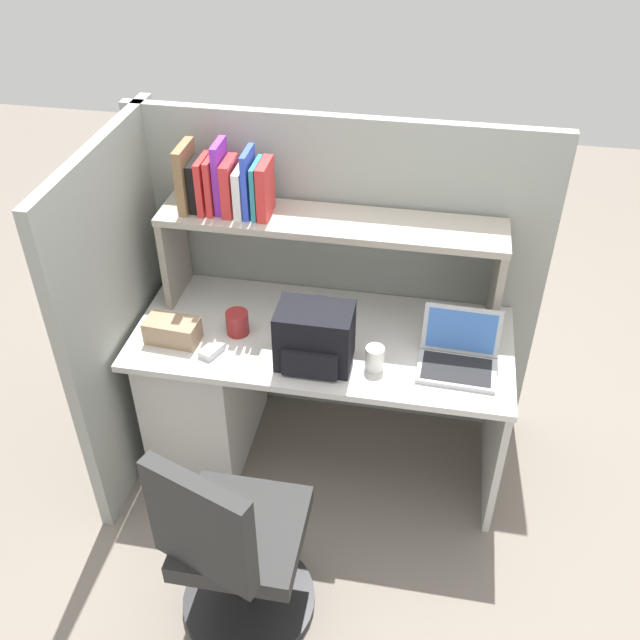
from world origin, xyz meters
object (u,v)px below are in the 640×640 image
(laptop, at_px, (458,355))
(paper_cup, at_px, (375,358))
(backpack, at_px, (314,338))
(computer_mouse, at_px, (212,350))
(tissue_box, at_px, (173,331))
(office_chair, at_px, (234,553))
(snack_canister, at_px, (237,323))

(laptop, relative_size, paper_cup, 3.09)
(backpack, xyz_separation_m, paper_cup, (0.24, 0.00, -0.07))
(paper_cup, bearing_deg, computer_mouse, -177.52)
(tissue_box, xyz_separation_m, office_chair, (0.45, -0.74, -0.39))
(backpack, bearing_deg, office_chair, -102.91)
(snack_canister, xyz_separation_m, office_chair, (0.19, -0.84, -0.39))
(computer_mouse, relative_size, snack_canister, 1.00)
(backpack, height_order, paper_cup, backpack)
(backpack, bearing_deg, tissue_box, 177.04)
(laptop, height_order, computer_mouse, laptop)
(backpack, xyz_separation_m, snack_canister, (-0.36, 0.13, -0.07))
(office_chair, bearing_deg, snack_canister, -56.63)
(laptop, xyz_separation_m, snack_canister, (-0.92, 0.04, 0.00))
(computer_mouse, xyz_separation_m, paper_cup, (0.67, 0.03, 0.04))
(tissue_box, distance_m, snack_canister, 0.27)
(snack_canister, bearing_deg, backpack, -20.01)
(laptop, distance_m, office_chair, 1.15)
(computer_mouse, bearing_deg, office_chair, -45.49)
(computer_mouse, height_order, paper_cup, paper_cup)
(computer_mouse, bearing_deg, snack_canister, 89.44)
(paper_cup, xyz_separation_m, tissue_box, (-0.85, 0.03, -0.00))
(backpack, bearing_deg, paper_cup, 0.96)
(backpack, height_order, office_chair, backpack)
(laptop, bearing_deg, tissue_box, -177.32)
(computer_mouse, bearing_deg, tissue_box, -173.64)
(backpack, relative_size, office_chair, 0.32)
(computer_mouse, xyz_separation_m, office_chair, (0.26, -0.68, -0.35))
(computer_mouse, bearing_deg, backpack, 26.78)
(backpack, height_order, snack_canister, backpack)
(snack_canister, relative_size, office_chair, 0.11)
(tissue_box, distance_m, office_chair, 0.95)
(paper_cup, bearing_deg, tissue_box, 178.15)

